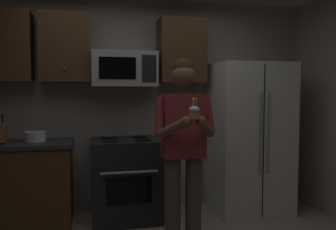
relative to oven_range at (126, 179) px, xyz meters
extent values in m
cube|color=gray|center=(0.15, 0.39, 0.84)|extent=(4.40, 0.10, 2.60)
cube|color=black|center=(0.00, 0.00, 0.00)|extent=(0.76, 0.66, 0.92)
cube|color=black|center=(0.00, -0.33, -0.04)|extent=(0.48, 0.01, 0.28)
cylinder|color=#99999E|center=(0.00, -0.36, 0.16)|extent=(0.60, 0.03, 0.03)
cylinder|color=black|center=(-0.18, -0.14, 0.46)|extent=(0.18, 0.18, 0.01)
cylinder|color=black|center=(0.18, -0.14, 0.46)|extent=(0.18, 0.18, 0.01)
cylinder|color=black|center=(-0.18, 0.14, 0.46)|extent=(0.18, 0.18, 0.01)
cylinder|color=black|center=(0.18, 0.14, 0.46)|extent=(0.18, 0.18, 0.01)
cube|color=#9EA0A5|center=(0.00, 0.12, 1.26)|extent=(0.74, 0.40, 0.40)
cube|color=black|center=(-0.09, -0.08, 1.26)|extent=(0.40, 0.01, 0.24)
cube|color=black|center=(0.26, -0.08, 1.26)|extent=(0.16, 0.01, 0.30)
cube|color=white|center=(1.50, -0.04, 0.44)|extent=(0.90, 0.72, 1.80)
cylinder|color=gray|center=(1.45, -0.41, 0.54)|extent=(0.02, 0.02, 0.90)
cylinder|color=gray|center=(1.55, -0.41, 0.54)|extent=(0.02, 0.02, 0.90)
cube|color=black|center=(1.50, -0.40, 0.44)|extent=(0.01, 0.01, 1.74)
cube|color=#4C301C|center=(-0.65, 0.17, 1.49)|extent=(0.55, 0.34, 0.76)
sphere|color=brown|center=(-0.65, -0.01, 1.24)|extent=(0.03, 0.03, 0.03)
cube|color=#4C301C|center=(0.70, 0.17, 1.49)|extent=(0.55, 0.34, 0.76)
sphere|color=brown|center=(0.70, -0.01, 1.24)|extent=(0.03, 0.03, 0.03)
cube|color=#4C301C|center=(-1.30, 0.02, -0.02)|extent=(1.40, 0.62, 0.88)
cube|color=#2D2D33|center=(-1.30, 0.02, 0.44)|extent=(1.44, 0.66, 0.04)
cylinder|color=black|center=(-1.28, -0.05, 0.72)|extent=(0.02, 0.04, 0.09)
cylinder|color=white|center=(-0.98, 0.06, 0.51)|extent=(0.22, 0.22, 0.10)
torus|color=white|center=(-0.98, 0.06, 0.56)|extent=(0.23, 0.23, 0.01)
cylinder|color=#4C4742|center=(0.34, -0.88, -0.03)|extent=(0.15, 0.15, 0.86)
cylinder|color=#4C4742|center=(0.54, -0.88, -0.03)|extent=(0.15, 0.15, 0.86)
cube|color=maroon|center=(0.44, -0.88, 0.69)|extent=(0.38, 0.22, 0.58)
sphere|color=brown|center=(0.44, -0.88, 1.15)|extent=(0.22, 0.22, 0.22)
sphere|color=#382314|center=(0.44, -0.87, 1.20)|extent=(0.20, 0.20, 0.20)
cylinder|color=maroon|center=(0.21, -0.91, 0.78)|extent=(0.15, 0.18, 0.35)
cylinder|color=brown|center=(0.29, -1.07, 0.69)|extent=(0.26, 0.33, 0.21)
sphere|color=brown|center=(0.38, -1.20, 0.76)|extent=(0.09, 0.09, 0.09)
cylinder|color=maroon|center=(0.66, -0.91, 0.78)|extent=(0.15, 0.18, 0.35)
cylinder|color=brown|center=(0.59, -1.07, 0.69)|extent=(0.26, 0.33, 0.21)
sphere|color=brown|center=(0.50, -1.20, 0.76)|extent=(0.09, 0.09, 0.09)
cylinder|color=#A87F56|center=(0.44, -1.22, 0.80)|extent=(0.08, 0.08, 0.06)
ellipsoid|color=silver|center=(0.44, -1.22, 0.85)|extent=(0.09, 0.09, 0.06)
cylinder|color=#4CBF66|center=(0.45, -1.22, 0.90)|extent=(0.01, 0.01, 0.06)
ellipsoid|color=#FFD159|center=(0.45, -1.22, 0.94)|extent=(0.01, 0.01, 0.02)
cylinder|color=#F2D84C|center=(0.43, -1.20, 0.90)|extent=(0.01, 0.01, 0.06)
ellipsoid|color=#FFD159|center=(0.43, -1.20, 0.94)|extent=(0.01, 0.01, 0.02)
cylinder|color=#4C7FE5|center=(0.43, -1.23, 0.90)|extent=(0.01, 0.01, 0.06)
ellipsoid|color=#FFD159|center=(0.43, -1.23, 0.94)|extent=(0.01, 0.01, 0.02)
camera|label=1|loc=(-0.41, -3.95, 1.00)|focal=37.43mm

